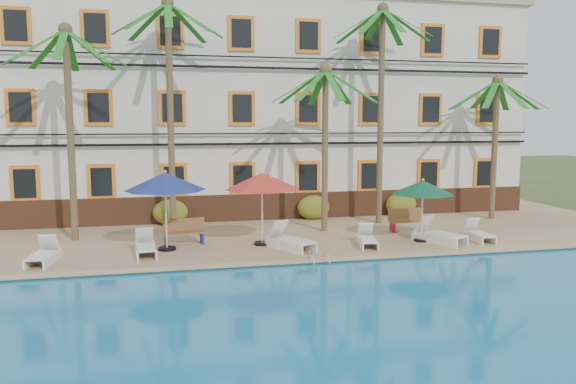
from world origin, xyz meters
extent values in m
plane|color=#384C23|center=(0.00, 0.00, 0.00)|extent=(100.00, 100.00, 0.00)
cube|color=tan|center=(0.00, 5.00, 0.12)|extent=(30.00, 12.00, 0.25)
cube|color=#1776AE|center=(0.00, -7.00, 0.10)|extent=(26.00, 12.00, 0.20)
cube|color=tan|center=(0.00, -0.90, 0.28)|extent=(30.00, 0.35, 0.06)
cube|color=silver|center=(0.00, 10.00, 5.25)|extent=(25.00, 6.00, 10.00)
cube|color=brown|center=(0.00, 6.94, 0.85)|extent=(25.00, 0.12, 1.20)
cube|color=tan|center=(0.00, 10.00, 10.35)|extent=(25.40, 6.40, 0.25)
cube|color=orange|center=(-10.50, 6.95, 2.15)|extent=(1.15, 0.10, 1.50)
cube|color=black|center=(-10.50, 6.90, 2.15)|extent=(0.85, 0.04, 1.20)
cube|color=orange|center=(-7.50, 6.95, 2.15)|extent=(1.15, 0.10, 1.50)
cube|color=black|center=(-7.50, 6.90, 2.15)|extent=(0.85, 0.04, 1.20)
cube|color=orange|center=(-4.50, 6.95, 2.15)|extent=(1.15, 0.10, 1.50)
cube|color=black|center=(-4.50, 6.90, 2.15)|extent=(0.85, 0.04, 1.20)
cube|color=orange|center=(-1.50, 6.95, 2.15)|extent=(1.15, 0.10, 1.50)
cube|color=black|center=(-1.50, 6.90, 2.15)|extent=(0.85, 0.04, 1.20)
cube|color=orange|center=(1.50, 6.95, 2.15)|extent=(1.15, 0.10, 1.50)
cube|color=black|center=(1.50, 6.90, 2.15)|extent=(0.85, 0.04, 1.20)
cube|color=orange|center=(4.50, 6.95, 2.15)|extent=(1.15, 0.10, 1.50)
cube|color=black|center=(4.50, 6.90, 2.15)|extent=(0.85, 0.04, 1.20)
cube|color=orange|center=(7.50, 6.95, 2.15)|extent=(1.15, 0.10, 1.50)
cube|color=black|center=(7.50, 6.90, 2.15)|extent=(0.85, 0.04, 1.20)
cube|color=orange|center=(10.50, 6.95, 2.15)|extent=(1.15, 0.10, 1.50)
cube|color=black|center=(10.50, 6.90, 2.15)|extent=(0.85, 0.04, 1.20)
cube|color=orange|center=(-10.50, 6.95, 5.25)|extent=(1.15, 0.10, 1.50)
cube|color=black|center=(-10.50, 6.90, 5.25)|extent=(0.85, 0.04, 1.20)
cube|color=orange|center=(-7.50, 6.95, 5.25)|extent=(1.15, 0.10, 1.50)
cube|color=black|center=(-7.50, 6.90, 5.25)|extent=(0.85, 0.04, 1.20)
cube|color=orange|center=(-4.50, 6.95, 5.25)|extent=(1.15, 0.10, 1.50)
cube|color=black|center=(-4.50, 6.90, 5.25)|extent=(0.85, 0.04, 1.20)
cube|color=orange|center=(-1.50, 6.95, 5.25)|extent=(1.15, 0.10, 1.50)
cube|color=black|center=(-1.50, 6.90, 5.25)|extent=(0.85, 0.04, 1.20)
cube|color=orange|center=(1.50, 6.95, 5.25)|extent=(1.15, 0.10, 1.50)
cube|color=black|center=(1.50, 6.90, 5.25)|extent=(0.85, 0.04, 1.20)
cube|color=orange|center=(4.50, 6.95, 5.25)|extent=(1.15, 0.10, 1.50)
cube|color=black|center=(4.50, 6.90, 5.25)|extent=(0.85, 0.04, 1.20)
cube|color=orange|center=(7.50, 6.95, 5.25)|extent=(1.15, 0.10, 1.50)
cube|color=black|center=(7.50, 6.90, 5.25)|extent=(0.85, 0.04, 1.20)
cube|color=orange|center=(10.50, 6.95, 5.25)|extent=(1.15, 0.10, 1.50)
cube|color=black|center=(10.50, 6.90, 5.25)|extent=(0.85, 0.04, 1.20)
cube|color=orange|center=(-10.50, 6.95, 8.45)|extent=(1.15, 0.10, 1.50)
cube|color=black|center=(-10.50, 6.90, 8.45)|extent=(0.85, 0.04, 1.20)
cube|color=orange|center=(-7.50, 6.95, 8.45)|extent=(1.15, 0.10, 1.50)
cube|color=black|center=(-7.50, 6.90, 8.45)|extent=(0.85, 0.04, 1.20)
cube|color=orange|center=(-4.50, 6.95, 8.45)|extent=(1.15, 0.10, 1.50)
cube|color=black|center=(-4.50, 6.90, 8.45)|extent=(0.85, 0.04, 1.20)
cube|color=orange|center=(-1.50, 6.95, 8.45)|extent=(1.15, 0.10, 1.50)
cube|color=black|center=(-1.50, 6.90, 8.45)|extent=(0.85, 0.04, 1.20)
cube|color=orange|center=(1.50, 6.95, 8.45)|extent=(1.15, 0.10, 1.50)
cube|color=black|center=(1.50, 6.90, 8.45)|extent=(0.85, 0.04, 1.20)
cube|color=orange|center=(4.50, 6.95, 8.45)|extent=(1.15, 0.10, 1.50)
cube|color=black|center=(4.50, 6.90, 8.45)|extent=(0.85, 0.04, 1.20)
cube|color=orange|center=(7.50, 6.95, 8.45)|extent=(1.15, 0.10, 1.50)
cube|color=black|center=(7.50, 6.90, 8.45)|extent=(0.85, 0.04, 1.20)
cube|color=orange|center=(10.50, 6.95, 8.45)|extent=(1.15, 0.10, 1.50)
cube|color=black|center=(10.50, 6.90, 8.45)|extent=(0.85, 0.04, 1.20)
cube|color=black|center=(0.00, 6.80, 3.70)|extent=(25.00, 0.08, 0.10)
cube|color=black|center=(0.00, 6.80, 4.15)|extent=(25.00, 0.08, 0.06)
cube|color=black|center=(0.00, 6.80, 7.00)|extent=(25.00, 0.08, 0.10)
cube|color=black|center=(0.00, 6.80, 7.45)|extent=(25.00, 0.08, 0.06)
cylinder|color=brown|center=(-8.25, 4.22, 4.11)|extent=(0.26, 0.26, 7.71)
sphere|color=brown|center=(-8.25, 4.22, 7.96)|extent=(0.50, 0.50, 0.50)
cube|color=#1A711E|center=(-8.25, 5.29, 7.32)|extent=(0.28, 2.16, 1.31)
cube|color=#1A711E|center=(-9.01, 4.98, 7.32)|extent=(1.73, 1.73, 1.31)
cube|color=#1A711E|center=(-9.32, 4.22, 7.32)|extent=(2.16, 0.28, 1.31)
cube|color=#1A711E|center=(-9.01, 3.46, 7.32)|extent=(1.73, 1.73, 1.31)
cube|color=#1A711E|center=(-8.25, 3.15, 7.32)|extent=(0.28, 2.16, 1.31)
cube|color=#1A711E|center=(-7.49, 3.46, 7.32)|extent=(1.73, 1.73, 1.31)
cube|color=#1A711E|center=(-7.18, 4.22, 7.32)|extent=(2.16, 0.28, 1.31)
cube|color=#1A711E|center=(-7.49, 4.98, 7.32)|extent=(1.73, 1.73, 1.31)
cylinder|color=brown|center=(-4.61, 5.30, 4.76)|extent=(0.26, 0.26, 9.02)
sphere|color=brown|center=(-4.61, 5.30, 9.27)|extent=(0.50, 0.50, 0.50)
cube|color=#1A711E|center=(-4.61, 6.37, 8.63)|extent=(0.28, 2.16, 1.31)
cube|color=#1A711E|center=(-5.37, 6.06, 8.63)|extent=(1.73, 1.73, 1.31)
cube|color=#1A711E|center=(-5.68, 5.30, 8.63)|extent=(2.16, 0.28, 1.31)
cube|color=#1A711E|center=(-5.37, 4.54, 8.63)|extent=(1.73, 1.73, 1.31)
cube|color=#1A711E|center=(-4.61, 4.23, 8.63)|extent=(0.28, 2.16, 1.31)
cube|color=#1A711E|center=(-3.85, 4.54, 8.63)|extent=(1.73, 1.73, 1.31)
cube|color=#1A711E|center=(-3.54, 5.30, 8.63)|extent=(2.16, 0.28, 1.31)
cube|color=#1A711E|center=(-3.85, 6.06, 8.63)|extent=(1.73, 1.73, 1.31)
cylinder|color=brown|center=(1.39, 3.86, 3.48)|extent=(0.26, 0.26, 6.45)
sphere|color=brown|center=(1.39, 3.86, 6.70)|extent=(0.50, 0.50, 0.50)
cube|color=#1A711E|center=(1.39, 4.93, 6.06)|extent=(0.28, 2.16, 1.31)
cube|color=#1A711E|center=(0.63, 4.62, 6.06)|extent=(1.73, 1.73, 1.31)
cube|color=#1A711E|center=(0.32, 3.86, 6.06)|extent=(2.16, 0.28, 1.31)
cube|color=#1A711E|center=(0.63, 3.10, 6.06)|extent=(1.73, 1.73, 1.31)
cube|color=#1A711E|center=(1.39, 2.79, 6.06)|extent=(0.28, 2.16, 1.31)
cube|color=#1A711E|center=(2.15, 3.10, 6.06)|extent=(1.73, 1.73, 1.31)
cube|color=#1A711E|center=(2.46, 3.86, 6.06)|extent=(2.16, 0.28, 1.31)
cube|color=#1A711E|center=(2.15, 4.62, 6.06)|extent=(1.73, 1.73, 1.31)
cylinder|color=brown|center=(4.25, 5.13, 4.82)|extent=(0.26, 0.26, 9.15)
sphere|color=brown|center=(4.25, 5.13, 9.40)|extent=(0.50, 0.50, 0.50)
cube|color=#1A711E|center=(4.25, 6.20, 8.75)|extent=(0.28, 2.16, 1.31)
cube|color=#1A711E|center=(3.49, 5.89, 8.75)|extent=(1.73, 1.73, 1.31)
cube|color=#1A711E|center=(3.18, 5.13, 8.75)|extent=(2.16, 0.28, 1.31)
cube|color=#1A711E|center=(3.49, 4.37, 8.75)|extent=(1.73, 1.73, 1.31)
cube|color=#1A711E|center=(4.25, 4.06, 8.75)|extent=(0.28, 2.16, 1.31)
cube|color=#1A711E|center=(5.01, 4.37, 8.75)|extent=(1.73, 1.73, 1.31)
cube|color=#1A711E|center=(5.32, 5.13, 8.75)|extent=(2.16, 0.28, 1.31)
cube|color=#1A711E|center=(5.01, 5.89, 8.75)|extent=(1.73, 1.73, 1.31)
cylinder|color=brown|center=(9.75, 5.04, 3.38)|extent=(0.26, 0.26, 6.26)
sphere|color=brown|center=(9.75, 5.04, 6.51)|extent=(0.50, 0.50, 0.50)
cube|color=#1A711E|center=(9.75, 6.11, 5.87)|extent=(0.28, 2.16, 1.31)
cube|color=#1A711E|center=(8.99, 5.80, 5.87)|extent=(1.73, 1.73, 1.31)
cube|color=#1A711E|center=(8.68, 5.04, 5.87)|extent=(2.16, 0.28, 1.31)
cube|color=#1A711E|center=(8.99, 4.28, 5.87)|extent=(1.73, 1.73, 1.31)
cube|color=#1A711E|center=(9.75, 3.97, 5.87)|extent=(0.28, 2.16, 1.31)
cube|color=#1A711E|center=(10.51, 4.28, 5.87)|extent=(1.73, 1.73, 1.31)
cube|color=#1A711E|center=(10.82, 5.04, 5.87)|extent=(2.16, 0.28, 1.31)
cube|color=#1A711E|center=(10.51, 5.80, 5.87)|extent=(1.73, 1.73, 1.31)
ellipsoid|color=#1D5217|center=(-4.70, 6.60, 0.80)|extent=(1.50, 0.90, 1.10)
ellipsoid|color=#1D5217|center=(1.68, 6.60, 0.80)|extent=(1.50, 0.90, 1.10)
ellipsoid|color=#1D5217|center=(5.96, 6.60, 0.80)|extent=(1.50, 0.90, 1.10)
cylinder|color=black|center=(-4.91, 1.79, 0.29)|extent=(0.62, 0.62, 0.09)
cylinder|color=silver|center=(-4.91, 1.79, 1.59)|extent=(0.06, 0.06, 2.67)
cone|color=navy|center=(-4.91, 1.79, 2.65)|extent=(2.79, 2.79, 0.61)
sphere|color=silver|center=(-4.91, 1.79, 2.98)|extent=(0.10, 0.10, 0.10)
cylinder|color=black|center=(-1.53, 1.87, 0.29)|extent=(0.60, 0.60, 0.09)
cylinder|color=silver|center=(-1.53, 1.87, 1.55)|extent=(0.06, 0.06, 2.59)
cone|color=red|center=(-1.53, 1.87, 2.57)|extent=(2.70, 2.70, 0.59)
sphere|color=silver|center=(-1.53, 1.87, 2.90)|extent=(0.10, 0.10, 0.10)
cylinder|color=black|center=(4.36, 1.16, 0.29)|extent=(0.52, 0.52, 0.07)
cylinder|color=silver|center=(4.36, 1.16, 1.37)|extent=(0.06, 0.06, 2.25)
cone|color=#0E4F31|center=(4.36, 1.16, 2.26)|extent=(2.34, 2.34, 0.52)
sphere|color=silver|center=(4.36, 1.16, 2.55)|extent=(0.10, 0.10, 0.10)
cube|color=white|center=(-8.75, 0.49, 0.56)|extent=(0.72, 1.30, 0.06)
cube|color=white|center=(-8.64, 1.34, 0.77)|extent=(0.62, 0.52, 0.62)
cube|color=white|center=(-9.00, 0.76, 0.39)|extent=(0.28, 1.76, 0.29)
cube|color=white|center=(-8.44, 0.69, 0.39)|extent=(0.28, 1.76, 0.29)
cube|color=white|center=(-5.59, 0.94, 0.56)|extent=(0.68, 1.30, 0.06)
cube|color=white|center=(-5.66, 1.81, 0.78)|extent=(0.62, 0.51, 0.63)
cube|color=white|center=(-5.90, 1.16, 0.40)|extent=(0.20, 1.79, 0.29)
cube|color=white|center=(-5.32, 1.21, 0.40)|extent=(0.20, 1.79, 0.29)
cube|color=white|center=(-0.57, 0.71, 0.60)|extent=(1.23, 1.55, 0.07)
cube|color=white|center=(-1.02, 1.58, 0.85)|extent=(0.82, 0.76, 0.70)
cube|color=white|center=(-0.99, 0.81, 0.41)|extent=(0.98, 1.81, 0.33)
cube|color=white|center=(-0.41, 1.11, 0.41)|extent=(0.98, 1.81, 0.33)
cube|color=white|center=(2.04, 0.58, 0.53)|extent=(0.77, 1.24, 0.05)
cube|color=white|center=(2.22, 1.36, 0.74)|extent=(0.61, 0.53, 0.57)
cube|color=white|center=(1.83, 0.86, 0.38)|extent=(0.41, 1.61, 0.27)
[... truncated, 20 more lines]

